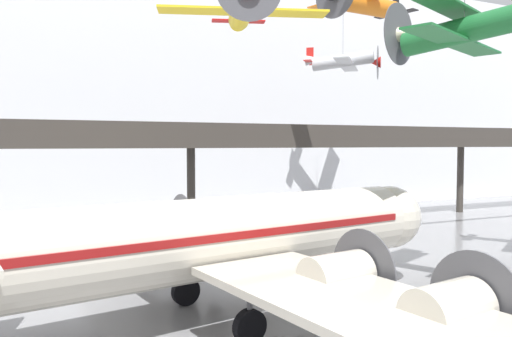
% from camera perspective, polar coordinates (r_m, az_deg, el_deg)
% --- Properties ---
extents(hangar_back_wall, '(140.00, 3.00, 26.54)m').
position_cam_1_polar(hangar_back_wall, '(52.51, -11.14, 9.22)').
color(hangar_back_wall, silver).
rests_on(hangar_back_wall, ground).
extents(mezzanine_walkway, '(110.00, 3.20, 9.06)m').
position_cam_1_polar(mezzanine_walkway, '(40.53, -7.05, 2.87)').
color(mezzanine_walkway, '#38332D').
rests_on(mezzanine_walkway, ground).
extents(airliner_silver_main, '(25.62, 29.44, 9.87)m').
position_cam_1_polar(airliner_silver_main, '(20.59, -5.70, -8.15)').
color(airliner_silver_main, beige).
rests_on(airliner_silver_main, ground).
extents(suspended_plane_orange_highwing, '(7.83, 9.31, 5.07)m').
position_cam_1_polar(suspended_plane_orange_highwing, '(36.81, 12.66, 17.80)').
color(suspended_plane_orange_highwing, orange).
extents(suspended_plane_silver_racer, '(7.59, 7.73, 6.92)m').
position_cam_1_polar(suspended_plane_silver_racer, '(50.74, 9.89, 11.98)').
color(suspended_plane_silver_racer, silver).
extents(suspended_plane_green_biplane, '(8.66, 7.51, 9.00)m').
position_cam_1_polar(suspended_plane_green_biplane, '(25.98, 22.62, 14.45)').
color(suspended_plane_green_biplane, '#1E6B33').
extents(suspended_plane_yellow_lowwing, '(7.88, 6.70, 8.02)m').
position_cam_1_polar(suspended_plane_yellow_lowwing, '(24.67, -1.50, 17.97)').
color(suspended_plane_yellow_lowwing, yellow).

